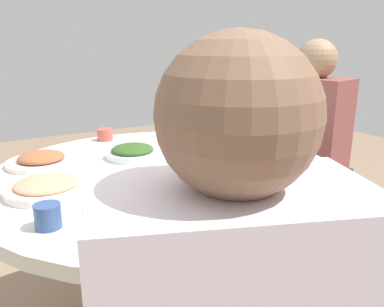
{
  "coord_description": "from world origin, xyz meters",
  "views": [
    {
      "loc": [
        -1.14,
        0.58,
        1.18
      ],
      "look_at": [
        -0.13,
        -0.03,
        0.84
      ],
      "focal_mm": 36.43,
      "sensor_mm": 36.0,
      "label": 1
    }
  ],
  "objects_px": {
    "dish_stirfry": "(42,160)",
    "diner_right": "(311,131)",
    "dish_greens": "(133,152)",
    "tea_cup_far": "(105,135)",
    "dish_noodles": "(202,140)",
    "stool_for_diner_right": "(302,228)",
    "tea_cup_near": "(48,216)",
    "dish_shrimp": "(47,186)",
    "green_bottle": "(247,128)",
    "soup_bowl": "(278,170)",
    "tea_cup_side": "(264,138)",
    "round_dining_table": "(167,206)",
    "rice_bowl": "(152,196)"
  },
  "relations": [
    {
      "from": "stool_for_diner_right",
      "to": "diner_right",
      "type": "relative_size",
      "value": 0.57
    },
    {
      "from": "green_bottle",
      "to": "diner_right",
      "type": "bearing_deg",
      "value": -74.11
    },
    {
      "from": "round_dining_table",
      "to": "stool_for_diner_right",
      "type": "bearing_deg",
      "value": -78.55
    },
    {
      "from": "round_dining_table",
      "to": "soup_bowl",
      "type": "distance_m",
      "value": 0.41
    },
    {
      "from": "tea_cup_side",
      "to": "stool_for_diner_right",
      "type": "xyz_separation_m",
      "value": [
        0.08,
        -0.37,
        -0.56
      ]
    },
    {
      "from": "diner_right",
      "to": "dish_noodles",
      "type": "bearing_deg",
      "value": 83.31
    },
    {
      "from": "tea_cup_far",
      "to": "dish_noodles",
      "type": "bearing_deg",
      "value": -129.08
    },
    {
      "from": "rice_bowl",
      "to": "stool_for_diner_right",
      "type": "height_order",
      "value": "rice_bowl"
    },
    {
      "from": "tea_cup_near",
      "to": "dish_greens",
      "type": "bearing_deg",
      "value": -41.76
    },
    {
      "from": "rice_bowl",
      "to": "tea_cup_side",
      "type": "xyz_separation_m",
      "value": [
        0.38,
        -0.71,
        -0.02
      ]
    },
    {
      "from": "dish_noodles",
      "to": "dish_stirfry",
      "type": "bearing_deg",
      "value": 86.57
    },
    {
      "from": "dish_noodles",
      "to": "tea_cup_near",
      "type": "relative_size",
      "value": 3.63
    },
    {
      "from": "dish_greens",
      "to": "tea_cup_far",
      "type": "height_order",
      "value": "same"
    },
    {
      "from": "green_bottle",
      "to": "tea_cup_near",
      "type": "xyz_separation_m",
      "value": [
        -0.27,
        0.81,
        -0.07
      ]
    },
    {
      "from": "dish_stirfry",
      "to": "dish_greens",
      "type": "xyz_separation_m",
      "value": [
        -0.08,
        -0.32,
        0.0
      ]
    },
    {
      "from": "diner_right",
      "to": "soup_bowl",
      "type": "bearing_deg",
      "value": 124.91
    },
    {
      "from": "dish_greens",
      "to": "dish_noodles",
      "type": "bearing_deg",
      "value": -83.21
    },
    {
      "from": "rice_bowl",
      "to": "tea_cup_side",
      "type": "relative_size",
      "value": 3.32
    },
    {
      "from": "soup_bowl",
      "to": "stool_for_diner_right",
      "type": "xyz_separation_m",
      "value": [
        0.43,
        -0.62,
        -0.56
      ]
    },
    {
      "from": "round_dining_table",
      "to": "dish_noodles",
      "type": "distance_m",
      "value": 0.42
    },
    {
      "from": "green_bottle",
      "to": "tea_cup_side",
      "type": "height_order",
      "value": "green_bottle"
    },
    {
      "from": "stool_for_diner_right",
      "to": "green_bottle",
      "type": "bearing_deg",
      "value": 105.89
    },
    {
      "from": "soup_bowl",
      "to": "dish_greens",
      "type": "xyz_separation_m",
      "value": [
        0.46,
        0.32,
        -0.0
      ]
    },
    {
      "from": "dish_greens",
      "to": "tea_cup_far",
      "type": "bearing_deg",
      "value": 0.46
    },
    {
      "from": "rice_bowl",
      "to": "dish_shrimp",
      "type": "bearing_deg",
      "value": 37.28
    },
    {
      "from": "dish_noodles",
      "to": "tea_cup_far",
      "type": "distance_m",
      "value": 0.44
    },
    {
      "from": "dish_noodles",
      "to": "tea_cup_side",
      "type": "relative_size",
      "value": 2.89
    },
    {
      "from": "soup_bowl",
      "to": "tea_cup_near",
      "type": "distance_m",
      "value": 0.72
    },
    {
      "from": "dish_greens",
      "to": "dish_shrimp",
      "type": "distance_m",
      "value": 0.42
    },
    {
      "from": "green_bottle",
      "to": "diner_right",
      "type": "relative_size",
      "value": 0.34
    },
    {
      "from": "dish_shrimp",
      "to": "stool_for_diner_right",
      "type": "bearing_deg",
      "value": -82.09
    },
    {
      "from": "dish_stirfry",
      "to": "diner_right",
      "type": "bearing_deg",
      "value": -94.99
    },
    {
      "from": "dish_greens",
      "to": "rice_bowl",
      "type": "bearing_deg",
      "value": 163.49
    },
    {
      "from": "round_dining_table",
      "to": "dish_stirfry",
      "type": "bearing_deg",
      "value": 50.56
    },
    {
      "from": "soup_bowl",
      "to": "dish_shrimp",
      "type": "bearing_deg",
      "value": 69.77
    },
    {
      "from": "tea_cup_near",
      "to": "dish_shrimp",
      "type": "bearing_deg",
      "value": -10.05
    },
    {
      "from": "dish_greens",
      "to": "tea_cup_near",
      "type": "xyz_separation_m",
      "value": [
        -0.45,
        0.4,
        0.01
      ]
    },
    {
      "from": "stool_for_diner_right",
      "to": "diner_right",
      "type": "height_order",
      "value": "diner_right"
    },
    {
      "from": "round_dining_table",
      "to": "dish_stirfry",
      "type": "relative_size",
      "value": 5.0
    },
    {
      "from": "tea_cup_near",
      "to": "tea_cup_side",
      "type": "distance_m",
      "value": 1.03
    },
    {
      "from": "tea_cup_side",
      "to": "dish_stirfry",
      "type": "bearing_deg",
      "value": 78.14
    },
    {
      "from": "soup_bowl",
      "to": "stool_for_diner_right",
      "type": "height_order",
      "value": "soup_bowl"
    },
    {
      "from": "green_bottle",
      "to": "tea_cup_side",
      "type": "xyz_separation_m",
      "value": [
        0.07,
        -0.16,
        -0.08
      ]
    },
    {
      "from": "dish_shrimp",
      "to": "tea_cup_near",
      "type": "relative_size",
      "value": 3.8
    },
    {
      "from": "dish_greens",
      "to": "tea_cup_near",
      "type": "relative_size",
      "value": 3.23
    },
    {
      "from": "dish_greens",
      "to": "dish_shrimp",
      "type": "xyz_separation_m",
      "value": [
        -0.21,
        0.36,
        -0.0
      ]
    },
    {
      "from": "round_dining_table",
      "to": "dish_noodles",
      "type": "bearing_deg",
      "value": -50.12
    },
    {
      "from": "dish_stirfry",
      "to": "tea_cup_near",
      "type": "height_order",
      "value": "tea_cup_near"
    },
    {
      "from": "dish_greens",
      "to": "diner_right",
      "type": "distance_m",
      "value": 0.94
    },
    {
      "from": "dish_shrimp",
      "to": "diner_right",
      "type": "xyz_separation_m",
      "value": [
        0.18,
        -1.3,
        -0.02
      ]
    }
  ]
}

